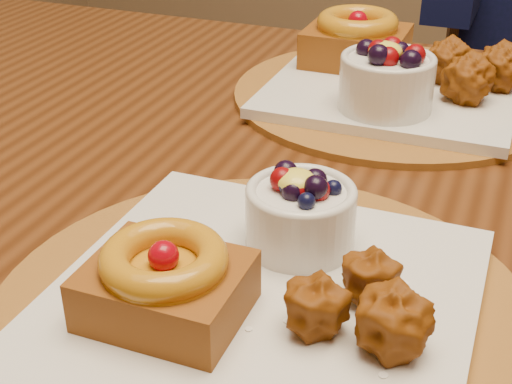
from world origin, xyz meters
TOP-DOWN VIEW (x-y plane):
  - dining_table at (-0.11, -0.10)m, footprint 1.60×0.90m
  - place_setting_near at (-0.11, -0.32)m, footprint 0.38×0.38m
  - place_setting_far at (-0.11, 0.11)m, footprint 0.38×0.38m

SIDE VIEW (x-z plane):
  - dining_table at x=-0.11m, z-range 0.30..1.06m
  - place_setting_near at x=-0.11m, z-range 0.74..0.82m
  - place_setting_far at x=-0.11m, z-range 0.74..0.83m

